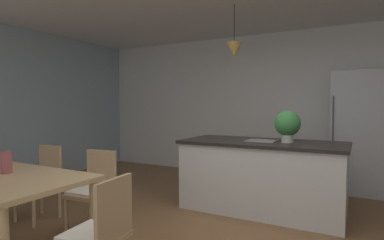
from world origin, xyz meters
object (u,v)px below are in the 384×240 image
(chair_kitchen_end, at_px, (99,233))
(refrigerator, at_px, (358,132))
(potted_plant_on_island, at_px, (287,124))
(chair_far_right, at_px, (94,189))
(vase_on_dining_table, at_px, (6,162))
(kitchen_island, at_px, (262,175))
(chair_far_left, at_px, (41,180))

(chair_kitchen_end, xyz_separation_m, refrigerator, (1.55, 3.93, 0.47))
(potted_plant_on_island, bearing_deg, chair_far_right, -137.33)
(chair_kitchen_end, height_order, vase_on_dining_table, vase_on_dining_table)
(vase_on_dining_table, bearing_deg, refrigerator, 54.44)
(kitchen_island, distance_m, refrigerator, 1.94)
(refrigerator, bearing_deg, chair_kitchen_end, -111.58)
(chair_kitchen_end, bearing_deg, chair_far_left, 154.87)
(chair_far_right, bearing_deg, refrigerator, 51.57)
(refrigerator, distance_m, vase_on_dining_table, 4.73)
(kitchen_island, bearing_deg, chair_far_right, -131.52)
(vase_on_dining_table, bearing_deg, chair_far_left, 127.33)
(chair_far_right, relative_size, vase_on_dining_table, 4.42)
(chair_far_right, relative_size, kitchen_island, 0.43)
(kitchen_island, xyz_separation_m, refrigerator, (1.08, 1.54, 0.48))
(chair_far_left, bearing_deg, kitchen_island, 34.81)
(chair_far_left, relative_size, chair_kitchen_end, 1.00)
(chair_kitchen_end, distance_m, kitchen_island, 2.44)
(chair_kitchen_end, relative_size, vase_on_dining_table, 4.42)
(refrigerator, bearing_deg, chair_far_left, -137.00)
(refrigerator, distance_m, potted_plant_on_island, 1.72)
(refrigerator, relative_size, potted_plant_on_island, 4.74)
(chair_kitchen_end, height_order, refrigerator, refrigerator)
(chair_far_left, relative_size, refrigerator, 0.46)
(refrigerator, xyz_separation_m, potted_plant_on_island, (-0.76, -1.54, 0.19))
(chair_kitchen_end, height_order, kitchen_island, kitchen_island)
(chair_far_left, relative_size, kitchen_island, 0.43)
(chair_far_left, xyz_separation_m, kitchen_island, (2.25, 1.56, -0.01))
(refrigerator, height_order, potted_plant_on_island, refrigerator)
(vase_on_dining_table, bearing_deg, kitchen_island, 54.07)
(potted_plant_on_island, bearing_deg, chair_far_left, -148.59)
(chair_far_left, bearing_deg, refrigerator, 43.00)
(chair_kitchen_end, distance_m, refrigerator, 4.25)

